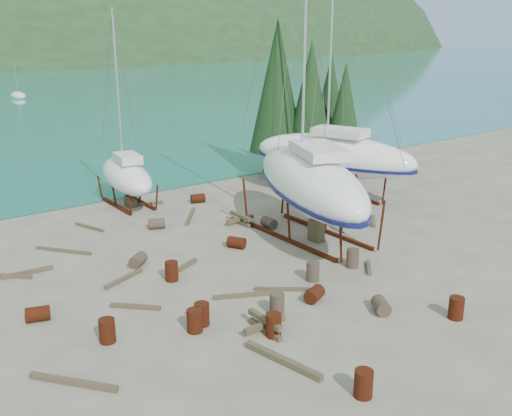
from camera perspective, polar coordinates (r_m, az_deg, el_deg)
ground at (r=27.03m, az=2.65°, el=-5.71°), size 600.00×600.00×0.00m
cypress_near_right at (r=42.43m, az=5.47°, el=10.77°), size 3.60×3.60×10.00m
cypress_mid_right at (r=42.15m, az=8.82°, el=9.41°), size 3.06×3.06×8.50m
cypress_back_left at (r=42.87m, az=2.14°, el=12.07°), size 4.14×4.14×11.50m
cypress_far_right at (r=45.26m, az=7.43°, el=10.37°), size 3.24×3.24×9.00m
moored_boat_mid at (r=102.93m, az=-22.69°, el=10.32°), size 2.00×5.00×6.05m
large_sailboat_near at (r=29.65m, az=5.41°, el=2.78°), size 8.10×12.94×19.67m
large_sailboat_far at (r=37.34m, az=7.72°, el=5.32°), size 6.80×11.70×17.80m
small_sailboat_shore at (r=36.45m, az=-12.84°, el=3.21°), size 3.41×7.68×11.85m
worker at (r=31.37m, az=8.65°, el=-0.85°), size 0.68×0.77×1.78m
drum_0 at (r=21.74m, az=-5.45°, el=-10.52°), size 0.58×0.58×0.88m
drum_1 at (r=23.10m, az=12.40°, el=-9.52°), size 0.95×1.05×0.58m
drum_2 at (r=23.49m, az=-20.98°, el=-9.86°), size 1.02×0.83×0.58m
drum_3 at (r=18.17m, az=10.70°, el=-16.87°), size 0.58×0.58×0.88m
drum_4 at (r=36.73m, az=-5.83°, el=0.97°), size 1.01×0.82×0.58m
drum_5 at (r=25.34m, az=5.70°, el=-6.32°), size 0.58×0.58×0.88m
drum_6 at (r=28.97m, az=-1.97°, el=-3.47°), size 0.94×1.05×0.58m
drum_7 at (r=23.38m, az=19.39°, el=-9.41°), size 0.58×0.58×0.88m
drum_8 at (r=21.23m, az=-14.66°, el=-11.78°), size 0.58×0.58×0.88m
drum_9 at (r=32.21m, az=-9.89°, el=-1.56°), size 1.03×0.86×0.58m
drum_10 at (r=20.92m, az=1.76°, el=-11.63°), size 0.58×0.58×0.88m
drum_11 at (r=31.90m, az=1.31°, el=-1.48°), size 0.59×0.89×0.58m
drum_12 at (r=23.60m, az=5.87°, el=-8.59°), size 1.04×0.88×0.58m
drum_13 at (r=21.32m, az=-6.15°, el=-11.13°), size 0.58×0.58×0.88m
drum_14 at (r=25.51m, az=-8.44°, el=-6.27°), size 0.58×0.58×0.88m
drum_15 at (r=27.37m, az=-11.71°, el=-5.12°), size 1.05×1.00×0.58m
drum_16 at (r=22.39m, az=2.11°, el=-9.57°), size 0.58×0.58×0.88m
drum_17 at (r=26.98m, az=9.63°, el=-4.98°), size 0.58×0.58×0.88m
timber_0 at (r=33.16m, az=-16.30°, el=-1.86°), size 0.88×2.17×0.14m
timber_1 at (r=33.40m, az=11.65°, el=-1.32°), size 1.40×1.33×0.19m
timber_2 at (r=27.95m, az=-21.89°, el=-6.01°), size 2.26×0.36×0.19m
timber_3 at (r=24.46m, az=3.18°, el=-8.11°), size 2.26×1.88×0.15m
timber_4 at (r=26.05m, az=-13.07°, el=-6.88°), size 2.15×0.98×0.17m
timber_5 at (r=23.89m, az=-1.43°, el=-8.72°), size 2.23×1.19×0.16m
timber_6 at (r=36.70m, az=-10.52°, el=0.43°), size 1.60×0.66×0.19m
timber_7 at (r=27.01m, az=11.21°, el=-5.86°), size 1.19×1.19×0.17m
timber_8 at (r=26.67m, az=-7.41°, el=-5.95°), size 2.06×1.04×0.19m
timber_10 at (r=33.91m, az=-6.58°, el=-0.81°), size 2.03×2.48×0.16m
timber_12 at (r=23.46m, az=-11.96°, el=-9.62°), size 1.58×1.57×0.17m
timber_14 at (r=19.42m, az=-17.82°, el=-16.24°), size 2.03×2.51×0.18m
timber_15 at (r=30.08m, az=-18.70°, el=-4.06°), size 1.98×2.56×0.15m
timber_16 at (r=19.57m, az=2.67°, el=-14.96°), size 0.84×3.15×0.23m
timber_17 at (r=27.96m, az=-23.60°, el=-6.24°), size 1.76×1.68×0.16m
timber_pile_fore at (r=21.23m, az=0.89°, el=-11.59°), size 1.80×1.80×0.60m
timber_pile_aft at (r=32.48m, az=-1.59°, el=-1.12°), size 1.80×1.80×0.60m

